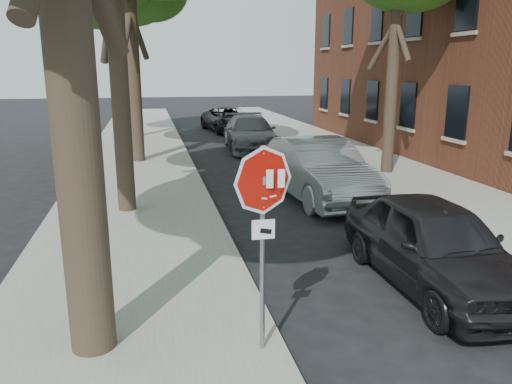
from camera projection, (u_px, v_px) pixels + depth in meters
ground at (314, 349)px, 6.55m from camera, size 120.00×120.00×0.00m
sidewalk_left at (135, 172)px, 17.40m from camera, size 4.00×55.00×0.12m
sidewalk_right at (362, 163)px, 19.15m from camera, size 4.00×55.00×0.12m
curb_left at (194, 170)px, 17.82m from camera, size 0.12×55.00×0.13m
curb_right at (311, 165)px, 18.72m from camera, size 0.12×55.00×0.13m
stop_sign at (263, 211)px, 5.91m from camera, size 0.76×0.34×2.61m
car_a at (435, 244)px, 8.33m from camera, size 1.76×4.36×1.49m
car_b at (318, 170)px, 13.92m from camera, size 2.12×5.20×1.68m
car_c at (250, 133)px, 22.36m from camera, size 2.42×5.34×1.52m
car_d at (229, 120)px, 28.89m from camera, size 2.96×5.25×1.39m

